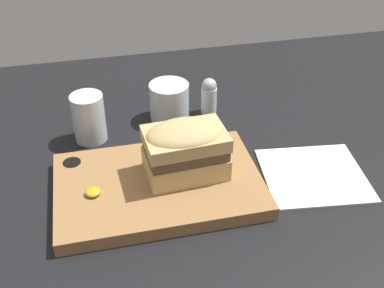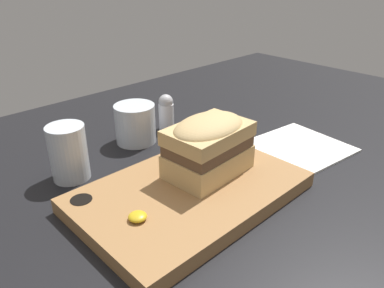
# 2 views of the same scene
# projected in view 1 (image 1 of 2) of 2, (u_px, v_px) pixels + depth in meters

# --- Properties ---
(dining_table) EXTENTS (1.84, 1.14, 0.02)m
(dining_table) POSITION_uv_depth(u_px,v_px,m) (150.00, 202.00, 0.81)
(dining_table) COLOR black
(dining_table) RESTS_ON ground
(serving_board) EXTENTS (0.34, 0.23, 0.02)m
(serving_board) POSITION_uv_depth(u_px,v_px,m) (158.00, 185.00, 0.81)
(serving_board) COLOR #9E7042
(serving_board) RESTS_ON dining_table
(sandwich) EXTENTS (0.14, 0.10, 0.10)m
(sandwich) POSITION_uv_depth(u_px,v_px,m) (185.00, 147.00, 0.79)
(sandwich) COLOR tan
(sandwich) RESTS_ON serving_board
(mustard_dollop) EXTENTS (0.03, 0.03, 0.01)m
(mustard_dollop) POSITION_uv_depth(u_px,v_px,m) (93.00, 191.00, 0.77)
(mustard_dollop) COLOR gold
(mustard_dollop) RESTS_ON serving_board
(water_glass) EXTENTS (0.06, 0.06, 0.10)m
(water_glass) POSITION_uv_depth(u_px,v_px,m) (89.00, 120.00, 0.92)
(water_glass) COLOR silver
(water_glass) RESTS_ON dining_table
(wine_glass) EXTENTS (0.08, 0.08, 0.08)m
(wine_glass) POSITION_uv_depth(u_px,v_px,m) (169.00, 103.00, 0.99)
(wine_glass) COLOR silver
(wine_glass) RESTS_ON dining_table
(napkin) EXTENTS (0.19, 0.19, 0.00)m
(napkin) POSITION_uv_depth(u_px,v_px,m) (314.00, 175.00, 0.85)
(napkin) COLOR white
(napkin) RESTS_ON dining_table
(salt_shaker) EXTENTS (0.03, 0.03, 0.08)m
(salt_shaker) POSITION_uv_depth(u_px,v_px,m) (209.00, 95.00, 1.00)
(salt_shaker) COLOR white
(salt_shaker) RESTS_ON dining_table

